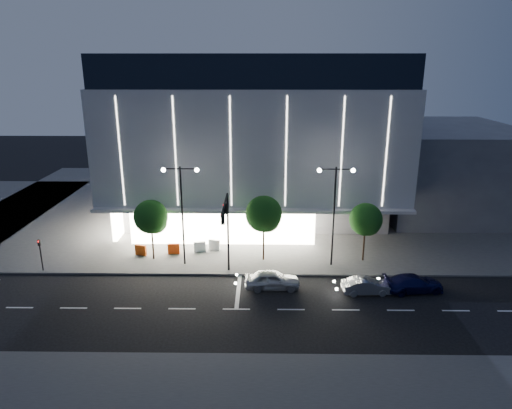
{
  "coord_description": "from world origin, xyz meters",
  "views": [
    {
      "loc": [
        3.84,
        -31.03,
        17.29
      ],
      "look_at": [
        3.31,
        8.24,
        5.0
      ],
      "focal_mm": 32.0,
      "sensor_mm": 36.0,
      "label": 1
    }
  ],
  "objects_px": {
    "street_lamp_west": "(182,201)",
    "barrier_b": "(214,245)",
    "tree_left": "(151,219)",
    "barrier_d": "(200,247)",
    "car_second": "(367,286)",
    "ped_signal_far": "(40,252)",
    "tree_right": "(366,221)",
    "traffic_mast": "(226,222)",
    "car_third": "(414,283)",
    "street_lamp_east": "(334,202)",
    "barrier_c": "(174,249)",
    "tree_mid": "(264,216)",
    "car_lead": "(272,280)",
    "barrier_a": "(141,250)"
  },
  "relations": [
    {
      "from": "tree_left",
      "to": "barrier_d",
      "type": "relative_size",
      "value": 5.2
    },
    {
      "from": "street_lamp_west",
      "to": "tree_left",
      "type": "height_order",
      "value": "street_lamp_west"
    },
    {
      "from": "car_second",
      "to": "street_lamp_east",
      "type": "bearing_deg",
      "value": 18.32
    },
    {
      "from": "tree_right",
      "to": "car_second",
      "type": "bearing_deg",
      "value": -99.47
    },
    {
      "from": "street_lamp_east",
      "to": "tree_mid",
      "type": "xyz_separation_m",
      "value": [
        -5.97,
        1.02,
        -1.62
      ]
    },
    {
      "from": "tree_right",
      "to": "car_second",
      "type": "distance_m",
      "value": 6.88
    },
    {
      "from": "traffic_mast",
      "to": "car_lead",
      "type": "distance_m",
      "value": 5.87
    },
    {
      "from": "barrier_a",
      "to": "tree_right",
      "type": "bearing_deg",
      "value": 15.73
    },
    {
      "from": "barrier_b",
      "to": "tree_left",
      "type": "bearing_deg",
      "value": -142.02
    },
    {
      "from": "ped_signal_far",
      "to": "tree_right",
      "type": "height_order",
      "value": "tree_right"
    },
    {
      "from": "car_second",
      "to": "traffic_mast",
      "type": "bearing_deg",
      "value": 74.31
    },
    {
      "from": "traffic_mast",
      "to": "car_third",
      "type": "height_order",
      "value": "traffic_mast"
    },
    {
      "from": "street_lamp_west",
      "to": "tree_left",
      "type": "xyz_separation_m",
      "value": [
        -2.97,
        1.02,
        -1.92
      ]
    },
    {
      "from": "barrier_b",
      "to": "ped_signal_far",
      "type": "bearing_deg",
      "value": -146.26
    },
    {
      "from": "tree_left",
      "to": "barrier_d",
      "type": "xyz_separation_m",
      "value": [
        3.96,
        1.67,
        -3.38
      ]
    },
    {
      "from": "tree_left",
      "to": "barrier_b",
      "type": "relative_size",
      "value": 5.2
    },
    {
      "from": "car_third",
      "to": "car_lead",
      "type": "bearing_deg",
      "value": 80.8
    },
    {
      "from": "street_lamp_west",
      "to": "barrier_a",
      "type": "relative_size",
      "value": 8.18
    },
    {
      "from": "car_lead",
      "to": "barrier_d",
      "type": "relative_size",
      "value": 4.01
    },
    {
      "from": "ped_signal_far",
      "to": "barrier_d",
      "type": "relative_size",
      "value": 2.73
    },
    {
      "from": "traffic_mast",
      "to": "ped_signal_far",
      "type": "bearing_deg",
      "value": 175.85
    },
    {
      "from": "barrier_b",
      "to": "barrier_d",
      "type": "relative_size",
      "value": 1.0
    },
    {
      "from": "car_second",
      "to": "barrier_c",
      "type": "xyz_separation_m",
      "value": [
        -16.4,
        7.16,
        0.02
      ]
    },
    {
      "from": "car_lead",
      "to": "street_lamp_west",
      "type": "bearing_deg",
      "value": 59.08
    },
    {
      "from": "tree_mid",
      "to": "barrier_b",
      "type": "bearing_deg",
      "value": 155.12
    },
    {
      "from": "car_second",
      "to": "street_lamp_west",
      "type": "bearing_deg",
      "value": 67.82
    },
    {
      "from": "car_third",
      "to": "barrier_b",
      "type": "distance_m",
      "value": 18.22
    },
    {
      "from": "tree_left",
      "to": "tree_right",
      "type": "bearing_deg",
      "value": -0.0
    },
    {
      "from": "barrier_a",
      "to": "car_third",
      "type": "bearing_deg",
      "value": 2.63
    },
    {
      "from": "ped_signal_far",
      "to": "barrier_d",
      "type": "xyz_separation_m",
      "value": [
        12.99,
        4.19,
        -1.24
      ]
    },
    {
      "from": "traffic_mast",
      "to": "car_second",
      "type": "relative_size",
      "value": 1.83
    },
    {
      "from": "street_lamp_west",
      "to": "barrier_b",
      "type": "height_order",
      "value": "street_lamp_west"
    },
    {
      "from": "tree_mid",
      "to": "barrier_b",
      "type": "relative_size",
      "value": 5.59
    },
    {
      "from": "tree_right",
      "to": "barrier_d",
      "type": "height_order",
      "value": "tree_right"
    },
    {
      "from": "tree_mid",
      "to": "car_lead",
      "type": "height_order",
      "value": "tree_mid"
    },
    {
      "from": "tree_mid",
      "to": "car_lead",
      "type": "bearing_deg",
      "value": -82.8
    },
    {
      "from": "street_lamp_west",
      "to": "barrier_c",
      "type": "xyz_separation_m",
      "value": [
        -1.38,
        2.19,
        -5.31
      ]
    },
    {
      "from": "car_second",
      "to": "barrier_d",
      "type": "distance_m",
      "value": 15.99
    },
    {
      "from": "car_second",
      "to": "car_lead",
      "type": "bearing_deg",
      "value": 80.48
    },
    {
      "from": "tree_left",
      "to": "barrier_d",
      "type": "bearing_deg",
      "value": 22.85
    },
    {
      "from": "ped_signal_far",
      "to": "tree_right",
      "type": "bearing_deg",
      "value": 5.14
    },
    {
      "from": "tree_left",
      "to": "tree_right",
      "type": "distance_m",
      "value": 19.0
    },
    {
      "from": "barrier_d",
      "to": "street_lamp_east",
      "type": "bearing_deg",
      "value": -25.16
    },
    {
      "from": "ped_signal_far",
      "to": "car_second",
      "type": "relative_size",
      "value": 0.78
    },
    {
      "from": "street_lamp_east",
      "to": "car_third",
      "type": "distance_m",
      "value": 9.06
    },
    {
      "from": "street_lamp_east",
      "to": "tree_left",
      "type": "xyz_separation_m",
      "value": [
        -15.97,
        1.02,
        -1.92
      ]
    },
    {
      "from": "ped_signal_far",
      "to": "tree_mid",
      "type": "distance_m",
      "value": 19.35
    },
    {
      "from": "tree_left",
      "to": "barrier_a",
      "type": "bearing_deg",
      "value": 150.09
    },
    {
      "from": "street_lamp_west",
      "to": "barrier_b",
      "type": "relative_size",
      "value": 8.18
    },
    {
      "from": "car_third",
      "to": "barrier_b",
      "type": "xyz_separation_m",
      "value": [
        -16.48,
        7.75,
        -0.03
      ]
    }
  ]
}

